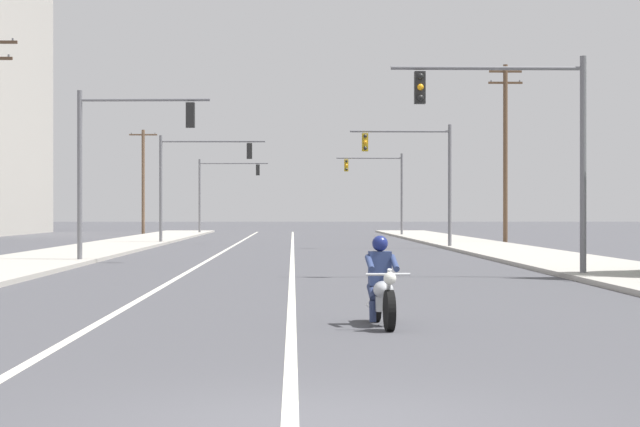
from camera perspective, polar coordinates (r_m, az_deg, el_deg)
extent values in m
plane|color=#47474C|center=(10.24, -0.20, -10.32)|extent=(400.00, 400.00, 0.00)
cube|color=beige|center=(55.10, -1.37, -1.83)|extent=(0.16, 100.00, 0.01)
cube|color=beige|center=(55.19, -4.69, -1.82)|extent=(0.16, 100.00, 0.01)
cube|color=#ADA89E|center=(51.03, 9.63, -1.91)|extent=(4.40, 110.00, 0.14)
cube|color=#ADA89E|center=(50.95, -11.87, -1.91)|extent=(4.40, 110.00, 0.14)
cylinder|color=black|center=(17.97, 3.44, -4.79)|extent=(0.16, 0.65, 0.64)
cylinder|color=black|center=(19.50, 2.76, -4.41)|extent=(0.16, 0.65, 0.64)
cylinder|color=silver|center=(18.04, 3.39, -3.77)|extent=(0.09, 0.33, 0.68)
sphere|color=white|center=(17.88, 3.46, -3.21)|extent=(0.20, 0.20, 0.20)
cylinder|color=silver|center=(18.08, 3.37, -3.02)|extent=(0.70, 0.09, 0.04)
ellipsoid|color=#B7BABF|center=(18.59, 3.14, -3.76)|extent=(0.36, 0.58, 0.28)
cube|color=silver|center=(18.73, 3.08, -4.44)|extent=(0.27, 0.45, 0.24)
cube|color=black|center=(19.03, 2.95, -3.85)|extent=(0.31, 0.54, 0.12)
cube|color=#B7BABF|center=(19.43, 2.78, -3.54)|extent=(0.22, 0.37, 0.08)
cylinder|color=silver|center=(19.11, 2.50, -4.56)|extent=(0.12, 0.55, 0.08)
cube|color=navy|center=(18.97, 2.96, -2.72)|extent=(0.37, 0.26, 0.56)
sphere|color=navy|center=(18.93, 2.97, -1.48)|extent=(0.26, 0.26, 0.26)
cylinder|color=navy|center=(18.87, 3.45, -3.89)|extent=(0.17, 0.45, 0.30)
cylinder|color=navy|center=(18.72, 3.59, -4.84)|extent=(0.12, 0.16, 0.35)
cylinder|color=navy|center=(18.74, 3.68, -2.45)|extent=(0.13, 0.53, 0.27)
cylinder|color=navy|center=(18.83, 2.60, -3.90)|extent=(0.17, 0.45, 0.30)
cylinder|color=navy|center=(18.68, 2.61, -4.85)|extent=(0.12, 0.16, 0.35)
cylinder|color=navy|center=(18.68, 2.47, -2.45)|extent=(0.13, 0.53, 0.27)
cylinder|color=slate|center=(33.15, 12.83, 2.25)|extent=(0.18, 0.18, 6.20)
cylinder|color=slate|center=(32.80, 8.24, 7.10)|extent=(5.39, 0.14, 0.11)
cube|color=black|center=(32.47, 4.94, 6.19)|extent=(0.30, 0.24, 0.90)
sphere|color=black|center=(32.35, 4.97, 6.75)|extent=(0.18, 0.18, 0.18)
sphere|color=orange|center=(32.32, 4.97, 6.22)|extent=(0.18, 0.18, 0.18)
sphere|color=black|center=(32.29, 4.97, 5.69)|extent=(0.18, 0.18, 0.18)
cylinder|color=slate|center=(42.35, -11.75, 1.78)|extent=(0.18, 0.18, 6.20)
cylinder|color=slate|center=(42.03, -8.63, 5.55)|extent=(4.69, 0.37, 0.11)
cube|color=black|center=(41.72, -6.40, 4.84)|extent=(0.31, 0.26, 0.90)
sphere|color=black|center=(41.90, -6.37, 5.23)|extent=(0.18, 0.18, 0.18)
sphere|color=orange|center=(41.87, -6.37, 4.82)|extent=(0.18, 0.18, 0.18)
sphere|color=black|center=(41.85, -6.37, 4.41)|extent=(0.18, 0.18, 0.18)
cylinder|color=slate|center=(58.08, 6.41, 1.33)|extent=(0.18, 0.18, 6.20)
cylinder|color=slate|center=(57.88, 3.96, 4.06)|extent=(4.99, 0.18, 0.11)
cube|color=#B79319|center=(57.69, 2.23, 3.52)|extent=(0.30, 0.24, 0.90)
sphere|color=black|center=(57.55, 2.24, 3.83)|extent=(0.18, 0.18, 0.18)
sphere|color=orange|center=(57.53, 2.24, 3.53)|extent=(0.18, 0.18, 0.18)
sphere|color=black|center=(57.52, 2.24, 3.23)|extent=(0.18, 0.18, 0.18)
cylinder|color=slate|center=(66.50, -7.85, 1.17)|extent=(0.18, 0.18, 6.20)
cylinder|color=slate|center=(66.25, -5.30, 3.56)|extent=(5.95, 0.29, 0.11)
cube|color=black|center=(66.04, -3.50, 3.09)|extent=(0.31, 0.25, 0.90)
sphere|color=black|center=(66.22, -3.49, 3.34)|extent=(0.18, 0.18, 0.18)
sphere|color=orange|center=(66.20, -3.49, 3.08)|extent=(0.18, 0.18, 0.18)
sphere|color=black|center=(66.18, -3.49, 2.82)|extent=(0.18, 0.18, 0.18)
cylinder|color=slate|center=(86.72, 4.05, 0.92)|extent=(0.18, 0.18, 6.20)
cylinder|color=slate|center=(86.54, 2.44, 2.74)|extent=(4.90, 0.24, 0.11)
cube|color=#B79319|center=(86.37, 1.30, 2.38)|extent=(0.31, 0.25, 0.90)
sphere|color=black|center=(86.23, 1.31, 2.59)|extent=(0.18, 0.18, 0.18)
sphere|color=orange|center=(86.21, 1.31, 2.39)|extent=(0.18, 0.18, 0.18)
sphere|color=black|center=(86.20, 1.31, 2.19)|extent=(0.18, 0.18, 0.18)
cylinder|color=slate|center=(96.34, -5.95, 0.84)|extent=(0.18, 0.18, 6.20)
cylinder|color=slate|center=(96.15, -4.27, 2.48)|extent=(5.68, 0.26, 0.11)
cube|color=black|center=(95.99, -3.08, 2.15)|extent=(0.31, 0.25, 0.90)
sphere|color=black|center=(96.16, -3.08, 2.33)|extent=(0.18, 0.18, 0.18)
sphere|color=orange|center=(96.15, -3.08, 2.15)|extent=(0.18, 0.18, 0.18)
sphere|color=black|center=(96.14, -3.08, 1.97)|extent=(0.18, 0.18, 0.18)
cylinder|color=slate|center=(48.34, -14.89, 8.27)|extent=(0.08, 0.08, 0.12)
cylinder|color=slate|center=(48.29, -15.08, 7.50)|extent=(0.08, 0.08, 0.12)
cylinder|color=brown|center=(67.43, 9.12, 2.90)|extent=(0.26, 0.26, 10.31)
cube|color=brown|center=(67.83, 9.12, 6.92)|extent=(1.87, 0.12, 0.12)
cylinder|color=slate|center=(67.71, 8.46, 7.02)|extent=(0.08, 0.08, 0.12)
cylinder|color=slate|center=(67.99, 9.77, 6.99)|extent=(0.08, 0.08, 0.12)
cube|color=brown|center=(67.76, 9.12, 6.37)|extent=(1.96, 0.12, 0.12)
cylinder|color=slate|center=(67.63, 8.42, 6.47)|extent=(0.08, 0.08, 0.12)
cylinder|color=slate|center=(67.92, 9.81, 6.44)|extent=(0.08, 0.08, 0.12)
cylinder|color=brown|center=(94.47, -8.70, 1.54)|extent=(0.26, 0.26, 8.46)
cube|color=brown|center=(94.64, -8.70, 3.86)|extent=(2.26, 0.12, 0.12)
cylinder|color=slate|center=(94.78, -9.27, 3.91)|extent=(0.08, 0.08, 0.12)
cylinder|color=slate|center=(94.53, -8.13, 3.92)|extent=(0.08, 0.08, 0.12)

